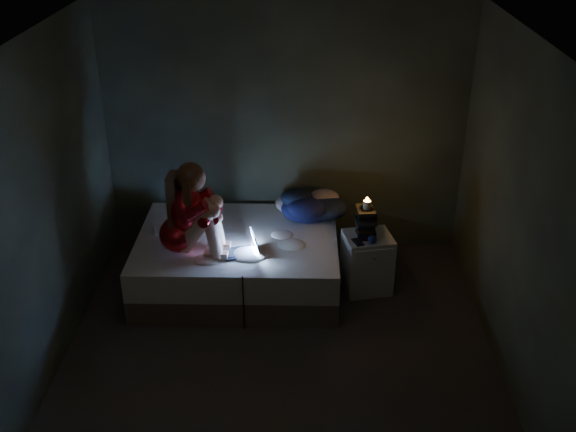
{
  "coord_description": "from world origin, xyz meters",
  "views": [
    {
      "loc": [
        0.17,
        -4.43,
        3.64
      ],
      "look_at": [
        0.05,
        1.0,
        0.8
      ],
      "focal_mm": 41.94,
      "sensor_mm": 36.0,
      "label": 1
    }
  ],
  "objects_px": {
    "woman": "(177,209)",
    "bed": "(238,260)",
    "laptop": "(241,243)",
    "nightstand": "(367,262)",
    "phone": "(355,241)",
    "candle": "(367,202)"
  },
  "relations": [
    {
      "from": "bed",
      "to": "woman",
      "type": "distance_m",
      "value": 0.9
    },
    {
      "from": "laptop",
      "to": "nightstand",
      "type": "height_order",
      "value": "laptop"
    },
    {
      "from": "woman",
      "to": "candle",
      "type": "height_order",
      "value": "woman"
    },
    {
      "from": "nightstand",
      "to": "candle",
      "type": "distance_m",
      "value": 0.63
    },
    {
      "from": "woman",
      "to": "phone",
      "type": "height_order",
      "value": "woman"
    },
    {
      "from": "phone",
      "to": "bed",
      "type": "bearing_deg",
      "value": 162.23
    },
    {
      "from": "bed",
      "to": "phone",
      "type": "relative_size",
      "value": 13.48
    },
    {
      "from": "woman",
      "to": "nightstand",
      "type": "relative_size",
      "value": 1.55
    },
    {
      "from": "bed",
      "to": "nightstand",
      "type": "height_order",
      "value": "nightstand"
    },
    {
      "from": "woman",
      "to": "laptop",
      "type": "height_order",
      "value": "woman"
    },
    {
      "from": "woman",
      "to": "laptop",
      "type": "relative_size",
      "value": 2.8
    },
    {
      "from": "laptop",
      "to": "candle",
      "type": "xyz_separation_m",
      "value": [
        1.14,
        0.26,
        0.29
      ]
    },
    {
      "from": "woman",
      "to": "candle",
      "type": "relative_size",
      "value": 11.1
    },
    {
      "from": "bed",
      "to": "candle",
      "type": "relative_size",
      "value": 23.59
    },
    {
      "from": "laptop",
      "to": "phone",
      "type": "relative_size",
      "value": 2.26
    },
    {
      "from": "woman",
      "to": "phone",
      "type": "relative_size",
      "value": 6.35
    },
    {
      "from": "phone",
      "to": "woman",
      "type": "bearing_deg",
      "value": 175.25
    },
    {
      "from": "bed",
      "to": "woman",
      "type": "xyz_separation_m",
      "value": [
        -0.49,
        -0.29,
        0.7
      ]
    },
    {
      "from": "woman",
      "to": "bed",
      "type": "bearing_deg",
      "value": 33.41
    },
    {
      "from": "bed",
      "to": "laptop",
      "type": "height_order",
      "value": "laptop"
    },
    {
      "from": "laptop",
      "to": "nightstand",
      "type": "distance_m",
      "value": 1.25
    },
    {
      "from": "bed",
      "to": "phone",
      "type": "distance_m",
      "value": 1.16
    }
  ]
}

